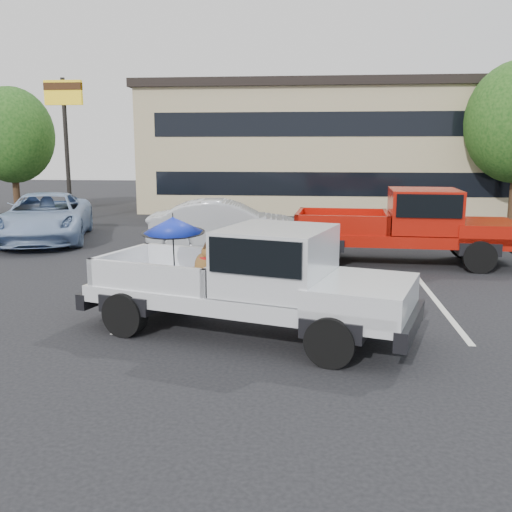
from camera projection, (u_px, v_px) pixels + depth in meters
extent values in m
plane|color=black|center=(289.00, 331.00, 10.00)|extent=(90.00, 90.00, 0.00)
cube|color=silver|center=(153.00, 297.00, 12.25)|extent=(0.12, 5.00, 0.01)
cube|color=silver|center=(439.00, 304.00, 11.67)|extent=(0.12, 5.00, 0.01)
cube|color=tan|center=(344.00, 151.00, 29.78)|extent=(20.00, 8.00, 6.00)
cube|color=black|center=(346.00, 89.00, 29.19)|extent=(20.40, 8.40, 0.40)
cube|color=black|center=(348.00, 184.00, 26.17)|extent=(18.00, 0.08, 1.10)
cube|color=black|center=(350.00, 124.00, 25.66)|extent=(18.00, 0.08, 1.10)
cylinder|color=black|center=(67.00, 151.00, 24.09)|extent=(0.18, 0.18, 6.00)
cube|color=yellow|center=(63.00, 93.00, 23.64)|extent=(1.60, 0.18, 1.00)
cube|color=#381E0C|center=(63.00, 86.00, 23.59)|extent=(1.60, 0.22, 0.30)
cylinder|color=#332114|center=(16.00, 188.00, 27.74)|extent=(0.32, 0.32, 2.42)
ellipsoid|color=#133F12|center=(12.00, 135.00, 27.27)|extent=(3.96, 3.96, 4.55)
cylinder|color=#332114|center=(411.00, 178.00, 32.62)|extent=(0.32, 0.32, 2.86)
ellipsoid|color=#133F12|center=(414.00, 125.00, 32.06)|extent=(4.68, 4.68, 5.38)
cylinder|color=black|center=(125.00, 314.00, 9.68)|extent=(0.81, 0.49, 0.76)
cylinder|color=black|center=(180.00, 290.00, 11.35)|extent=(0.81, 0.49, 0.76)
cylinder|color=black|center=(331.00, 342.00, 8.31)|extent=(0.81, 0.49, 0.76)
cylinder|color=black|center=(359.00, 309.00, 9.98)|extent=(0.81, 0.49, 0.76)
cube|color=white|center=(246.00, 296.00, 9.76)|extent=(5.72, 3.42, 0.28)
cube|color=white|center=(363.00, 295.00, 8.96)|extent=(2.00, 2.28, 0.46)
cube|color=black|center=(410.00, 324.00, 8.75)|extent=(0.77, 1.93, 0.30)
cube|color=black|center=(114.00, 290.00, 10.83)|extent=(0.75, 1.93, 0.28)
cube|color=white|center=(277.00, 259.00, 9.42)|extent=(2.12, 2.24, 1.05)
cube|color=black|center=(277.00, 247.00, 9.38)|extent=(2.00, 2.29, 0.55)
cube|color=black|center=(173.00, 285.00, 10.30)|extent=(2.74, 2.43, 0.10)
cube|color=white|center=(196.00, 260.00, 11.03)|extent=(2.23, 0.77, 0.50)
cube|color=white|center=(145.00, 278.00, 9.45)|extent=(2.23, 0.77, 0.50)
cube|color=white|center=(121.00, 264.00, 10.66)|extent=(0.64, 1.79, 0.50)
cube|color=white|center=(228.00, 273.00, 9.82)|extent=(0.64, 1.79, 0.50)
ellipsoid|color=brown|center=(195.00, 276.00, 9.98)|extent=(0.60, 0.54, 0.33)
cylinder|color=brown|center=(206.00, 281.00, 9.81)|extent=(0.07, 0.07, 0.25)
cylinder|color=brown|center=(211.00, 279.00, 9.96)|extent=(0.07, 0.07, 0.25)
ellipsoid|color=brown|center=(204.00, 266.00, 9.87)|extent=(0.39, 0.36, 0.45)
cylinder|color=red|center=(205.00, 257.00, 9.84)|extent=(0.22, 0.22, 0.04)
sphere|color=brown|center=(208.00, 252.00, 9.79)|extent=(0.24, 0.24, 0.24)
cone|color=black|center=(215.00, 254.00, 9.74)|extent=(0.19, 0.16, 0.11)
cone|color=black|center=(205.00, 245.00, 9.72)|extent=(0.08, 0.08, 0.12)
cone|color=black|center=(209.00, 244.00, 9.83)|extent=(0.08, 0.08, 0.12)
cylinder|color=brown|center=(186.00, 281.00, 10.07)|extent=(0.30, 0.05, 0.10)
cylinder|color=black|center=(174.00, 256.00, 9.96)|extent=(0.02, 0.10, 1.05)
cone|color=#1427B0|center=(173.00, 225.00, 9.85)|extent=(1.10, 1.12, 0.36)
cylinder|color=black|center=(173.00, 216.00, 9.82)|extent=(0.02, 0.02, 0.10)
cylinder|color=black|center=(173.00, 232.00, 9.88)|extent=(1.10, 1.10, 0.09)
cylinder|color=black|center=(324.00, 252.00, 15.16)|extent=(0.85, 0.35, 0.83)
cylinder|color=black|center=(327.00, 240.00, 17.12)|extent=(0.85, 0.35, 0.83)
cylinder|color=black|center=(479.00, 257.00, 14.56)|extent=(0.85, 0.35, 0.83)
cylinder|color=black|center=(464.00, 244.00, 16.51)|extent=(0.85, 0.35, 0.83)
cube|color=#A11308|center=(400.00, 237.00, 15.77)|extent=(6.02, 2.44, 0.31)
cube|color=#A11308|center=(483.00, 230.00, 15.39)|extent=(1.76, 2.20, 0.50)
cube|color=black|center=(291.00, 241.00, 16.27)|extent=(0.32, 2.15, 0.31)
cube|color=#A11308|center=(424.00, 210.00, 15.54)|extent=(1.92, 2.12, 1.15)
cube|color=black|center=(424.00, 202.00, 15.50)|extent=(1.76, 2.22, 0.60)
cube|color=black|center=(342.00, 233.00, 16.00)|extent=(2.63, 2.16, 0.11)
cube|color=#A11308|center=(342.00, 217.00, 16.86)|extent=(2.52, 0.26, 0.55)
cube|color=#A11308|center=(342.00, 226.00, 15.02)|extent=(2.52, 0.26, 0.55)
cube|color=#A11308|center=(299.00, 221.00, 16.12)|extent=(0.23, 2.02, 0.55)
cube|color=#A11308|center=(386.00, 222.00, 15.76)|extent=(0.23, 2.02, 0.55)
imported|color=#B2B5BA|center=(226.00, 225.00, 17.73)|extent=(4.91, 2.16, 1.57)
imported|color=#7F98BE|center=(46.00, 217.00, 19.51)|extent=(4.30, 6.39, 1.63)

